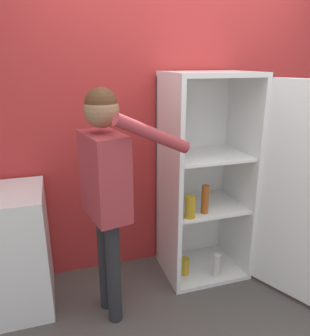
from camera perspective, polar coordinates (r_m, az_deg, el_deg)
The scene contains 4 objects.
ground_plane at distance 2.61m, azimuth 10.61°, elevation -25.21°, with size 12.00×12.00×0.00m, color #4C4742.
wall_back at distance 2.84m, azimuth 2.91°, elevation 7.91°, with size 7.00×0.06×2.55m.
refrigerator at distance 2.71m, azimuth 11.93°, elevation -2.53°, with size 1.01×1.18×1.70m.
person at distance 2.14m, azimuth -8.52°, elevation -1.83°, with size 0.69×0.51×1.63m.
Camera 1 is at (-0.97, -1.65, 1.78)m, focal length 35.00 mm.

